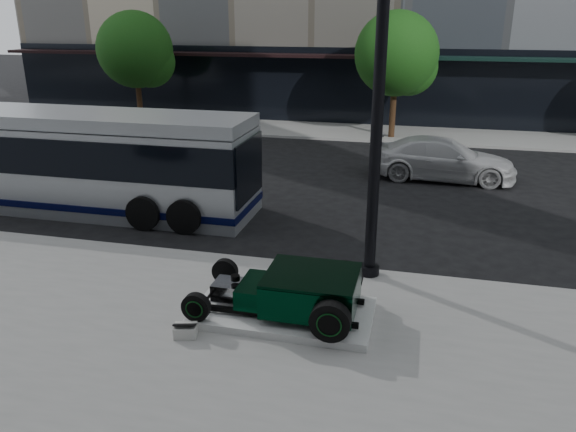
% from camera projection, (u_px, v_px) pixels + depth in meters
% --- Properties ---
extents(ground, '(120.00, 120.00, 0.00)m').
position_uv_depth(ground, '(319.00, 236.00, 15.02)').
color(ground, black).
rests_on(ground, ground).
extents(sidewalk_far, '(70.00, 4.00, 0.12)m').
position_uv_depth(sidewalk_far, '(372.00, 133.00, 27.80)').
color(sidewalk_far, gray).
rests_on(sidewalk_far, ground).
extents(street_trees, '(29.80, 3.80, 5.70)m').
position_uv_depth(street_trees, '(399.00, 57.00, 25.44)').
color(street_trees, black).
rests_on(street_trees, sidewalk_far).
extents(display_plinth, '(3.40, 1.80, 0.15)m').
position_uv_depth(display_plinth, '(283.00, 312.00, 10.78)').
color(display_plinth, silver).
rests_on(display_plinth, sidewalk_near).
extents(hot_rod, '(3.22, 2.00, 0.81)m').
position_uv_depth(hot_rod, '(300.00, 291.00, 10.53)').
color(hot_rod, black).
rests_on(hot_rod, display_plinth).
extents(info_plaque, '(0.46, 0.39, 0.31)m').
position_uv_depth(info_plaque, '(185.00, 330.00, 10.08)').
color(info_plaque, silver).
rests_on(info_plaque, sidewalk_near).
extents(lamppost, '(0.45, 0.45, 8.13)m').
position_uv_depth(lamppost, '(378.00, 105.00, 11.28)').
color(lamppost, black).
rests_on(lamppost, sidewalk_near).
extents(transit_bus, '(12.12, 2.88, 2.92)m').
position_uv_depth(transit_bus, '(59.00, 159.00, 16.91)').
color(transit_bus, '#A9AEB3').
rests_on(transit_bus, ground).
extents(white_sedan, '(5.11, 2.20, 1.47)m').
position_uv_depth(white_sedan, '(443.00, 159.00, 20.00)').
color(white_sedan, silver).
rests_on(white_sedan, ground).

